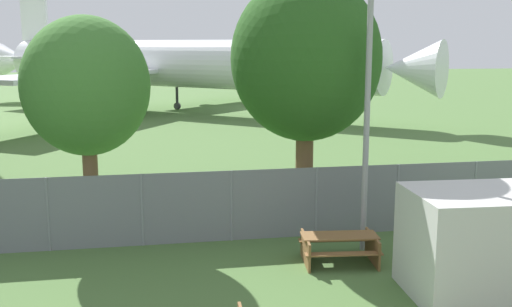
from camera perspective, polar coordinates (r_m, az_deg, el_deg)
perimeter_fence at (r=17.40m, az=-2.35°, el=-5.00°), size 56.07×0.07×2.09m
airplane at (r=50.12m, az=-8.03°, el=8.43°), size 35.76×30.90×11.69m
portable_cabin at (r=14.68m, az=21.19°, el=-7.99°), size 3.66×2.59×2.42m
picnic_bench_near_cabin at (r=15.97m, az=7.94°, el=-8.63°), size 2.12×1.60×0.76m
tree_near_hangar at (r=18.22m, az=4.77°, el=8.90°), size 4.52×4.52×7.72m
tree_left_of_cabin at (r=17.86m, az=-15.87°, el=6.10°), size 3.64×3.64×6.48m
light_mast at (r=16.26m, az=10.69°, el=8.59°), size 0.44×0.44×8.62m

